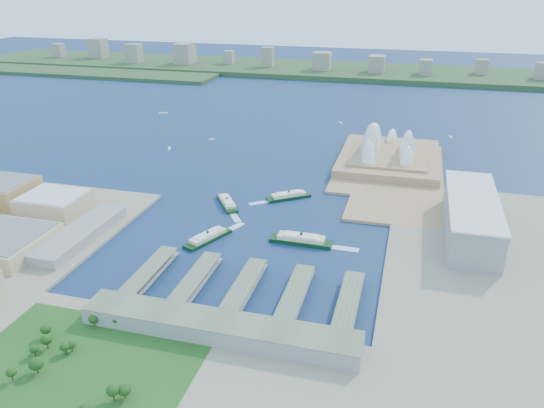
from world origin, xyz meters
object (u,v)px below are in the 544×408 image
(opera_house, at_px, (391,141))
(toaster_building, at_px, (471,217))
(ferry_c, at_px, (208,235))
(ferry_d, at_px, (301,237))
(ferry_a, at_px, (227,201))
(ferry_b, at_px, (289,194))

(opera_house, xyz_separation_m, toaster_building, (90.00, -200.00, -11.50))
(toaster_building, distance_m, ferry_c, 255.43)
(toaster_building, bearing_deg, ferry_d, -159.54)
(ferry_a, distance_m, ferry_c, 86.18)
(ferry_c, bearing_deg, opera_house, -94.87)
(ferry_c, height_order, ferry_d, ferry_d)
(ferry_a, bearing_deg, ferry_b, -3.03)
(toaster_building, distance_m, ferry_d, 166.44)
(ferry_a, xyz_separation_m, ferry_c, (10.90, -85.48, 0.31))
(ferry_b, distance_m, ferry_d, 110.28)
(toaster_building, distance_m, ferry_b, 198.58)
(ferry_d, bearing_deg, ferry_b, 20.63)
(ferry_a, xyz_separation_m, ferry_d, (98.85, -67.09, 0.88))
(toaster_building, bearing_deg, ferry_b, 166.61)
(ferry_c, bearing_deg, ferry_d, -144.04)
(ferry_d, bearing_deg, ferry_a, 56.71)
(ferry_b, xyz_separation_m, ferry_c, (-50.68, -122.18, 0.21))
(opera_house, relative_size, ferry_a, 3.57)
(toaster_building, relative_size, ferry_b, 3.01)
(toaster_building, xyz_separation_m, ferry_d, (-155.31, -57.95, -14.85))
(opera_house, height_order, ferry_b, opera_house)
(ferry_b, distance_m, ferry_c, 132.27)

